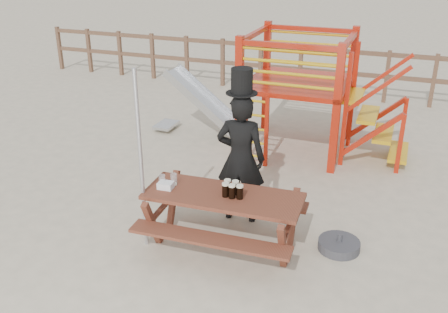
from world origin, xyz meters
The scene contains 10 objects.
ground centered at (0.00, 0.00, 0.00)m, with size 60.00×60.00×0.00m, color beige.
back_fence centered at (0.00, 7.00, 0.74)m, with size 15.09×0.09×1.20m.
playground_fort centered at (0.12, 3.58, 1.07)m, with size 4.71×1.84×2.10m.
picnic_table centered at (0.12, 0.18, 0.46)m, with size 1.94×1.38×0.73m.
man_with_hat centered at (0.08, 0.91, 0.93)m, with size 0.69×0.49×2.08m.
metal_pole centered at (-0.80, -0.11, 1.12)m, with size 0.05×0.05×2.23m, color #B2B2B7.
parasol_base centered at (1.47, 0.62, 0.06)m, with size 0.51×0.51×0.22m.
paper_bag centered at (-0.59, 0.08, 0.77)m, with size 0.18×0.14×0.08m, color white.
stout_pints centered at (0.23, 0.18, 0.81)m, with size 0.26×0.19×0.17m.
empty_glasses centered at (-0.60, 0.15, 0.80)m, with size 0.20×0.16×0.15m.
Camera 1 is at (1.98, -4.70, 3.53)m, focal length 40.00 mm.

